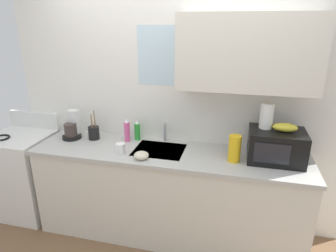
% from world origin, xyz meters
% --- Properties ---
extents(kitchen_wall_assembly, '(3.31, 0.42, 2.50)m').
position_xyz_m(kitchen_wall_assembly, '(0.13, 0.30, 1.37)').
color(kitchen_wall_assembly, white).
rests_on(kitchen_wall_assembly, ground).
extents(counter_unit, '(2.54, 0.63, 0.90)m').
position_xyz_m(counter_unit, '(-0.00, 0.00, 0.46)').
color(counter_unit, silver).
rests_on(counter_unit, ground).
extents(sink_faucet, '(0.03, 0.03, 0.19)m').
position_xyz_m(sink_faucet, '(-0.09, 0.24, 0.99)').
color(sink_faucet, '#B2B5BA').
rests_on(sink_faucet, counter_unit).
extents(stove_range, '(0.60, 0.60, 1.08)m').
position_xyz_m(stove_range, '(-1.61, 0.00, 0.46)').
color(stove_range, white).
rests_on(stove_range, ground).
extents(microwave, '(0.46, 0.35, 0.27)m').
position_xyz_m(microwave, '(0.93, 0.05, 1.04)').
color(microwave, black).
rests_on(microwave, counter_unit).
extents(banana_bunch, '(0.20, 0.11, 0.07)m').
position_xyz_m(banana_bunch, '(0.98, 0.05, 1.20)').
color(banana_bunch, gold).
rests_on(banana_bunch, microwave).
extents(paper_towel_roll, '(0.11, 0.11, 0.22)m').
position_xyz_m(paper_towel_roll, '(0.83, 0.10, 1.28)').
color(paper_towel_roll, white).
rests_on(paper_towel_roll, microwave).
extents(coffee_maker, '(0.19, 0.21, 0.28)m').
position_xyz_m(coffee_maker, '(-1.03, 0.11, 1.00)').
color(coffee_maker, black).
rests_on(coffee_maker, counter_unit).
extents(dish_soap_bottle_green, '(0.06, 0.06, 0.21)m').
position_xyz_m(dish_soap_bottle_green, '(-0.37, 0.21, 1.00)').
color(dish_soap_bottle_green, green).
rests_on(dish_soap_bottle_green, counter_unit).
extents(dish_soap_bottle_pink, '(0.06, 0.06, 0.23)m').
position_xyz_m(dish_soap_bottle_pink, '(-0.45, 0.15, 1.01)').
color(dish_soap_bottle_pink, '#E55999').
rests_on(dish_soap_bottle_pink, counter_unit).
extents(cereal_canister, '(0.10, 0.10, 0.23)m').
position_xyz_m(cereal_canister, '(0.59, -0.05, 1.02)').
color(cereal_canister, gold).
rests_on(cereal_canister, counter_unit).
extents(mug_white, '(0.08, 0.08, 0.09)m').
position_xyz_m(mug_white, '(-0.41, -0.14, 0.95)').
color(mug_white, white).
rests_on(mug_white, counter_unit).
extents(utensil_crock, '(0.11, 0.11, 0.30)m').
position_xyz_m(utensil_crock, '(-0.80, 0.12, 0.97)').
color(utensil_crock, black).
rests_on(utensil_crock, counter_unit).
extents(small_bowl, '(0.13, 0.13, 0.06)m').
position_xyz_m(small_bowl, '(-0.19, -0.20, 0.93)').
color(small_bowl, beige).
rests_on(small_bowl, counter_unit).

